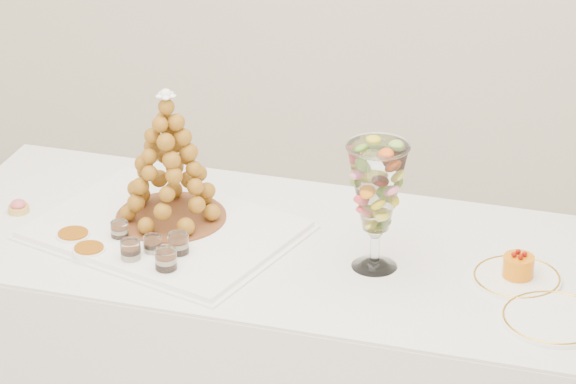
# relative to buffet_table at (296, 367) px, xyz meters

# --- Properties ---
(buffet_table) EXTENTS (2.06, 0.92, 0.77)m
(buffet_table) POSITION_rel_buffet_table_xyz_m (0.00, 0.00, 0.00)
(buffet_table) COLOR white
(buffet_table) RESTS_ON ground
(lace_tray) EXTENTS (0.78, 0.68, 0.02)m
(lace_tray) POSITION_rel_buffet_table_xyz_m (-0.37, -0.01, 0.39)
(lace_tray) COLOR white
(lace_tray) RESTS_ON buffet_table
(macaron_vase) EXTENTS (0.16, 0.16, 0.34)m
(macaron_vase) POSITION_rel_buffet_table_xyz_m (0.22, -0.05, 0.61)
(macaron_vase) COLOR white
(macaron_vase) RESTS_ON buffet_table
(cake_plate) EXTENTS (0.23, 0.23, 0.01)m
(cake_plate) POSITION_rel_buffet_table_xyz_m (0.59, -0.04, 0.39)
(cake_plate) COLOR white
(cake_plate) RESTS_ON buffet_table
(spare_plate) EXTENTS (0.26, 0.26, 0.01)m
(spare_plate) POSITION_rel_buffet_table_xyz_m (0.70, -0.22, 0.39)
(spare_plate) COLOR white
(spare_plate) RESTS_ON buffet_table
(pink_tart) EXTENTS (0.06, 0.06, 0.04)m
(pink_tart) POSITION_rel_buffet_table_xyz_m (-0.81, 0.02, 0.40)
(pink_tart) COLOR tan
(pink_tart) RESTS_ON buffet_table
(verrine_a) EXTENTS (0.06, 0.06, 0.06)m
(verrine_a) POSITION_rel_buffet_table_xyz_m (-0.47, -0.09, 0.42)
(verrine_a) COLOR white
(verrine_a) RESTS_ON buffet_table
(verrine_b) EXTENTS (0.05, 0.05, 0.07)m
(verrine_b) POSITION_rel_buffet_table_xyz_m (-0.36, -0.15, 0.42)
(verrine_b) COLOR white
(verrine_b) RESTS_ON buffet_table
(verrine_c) EXTENTS (0.06, 0.06, 0.08)m
(verrine_c) POSITION_rel_buffet_table_xyz_m (-0.29, -0.14, 0.42)
(verrine_c) COLOR white
(verrine_c) RESTS_ON buffet_table
(verrine_d) EXTENTS (0.06, 0.06, 0.07)m
(verrine_d) POSITION_rel_buffet_table_xyz_m (-0.40, -0.20, 0.42)
(verrine_d) COLOR white
(verrine_d) RESTS_ON buffet_table
(verrine_e) EXTENTS (0.07, 0.07, 0.08)m
(verrine_e) POSITION_rel_buffet_table_xyz_m (-0.29, -0.23, 0.42)
(verrine_e) COLOR white
(verrine_e) RESTS_ON buffet_table
(ramekin_back) EXTENTS (0.09, 0.09, 0.03)m
(ramekin_back) POSITION_rel_buffet_table_xyz_m (-0.59, -0.12, 0.40)
(ramekin_back) COLOR white
(ramekin_back) RESTS_ON buffet_table
(ramekin_front) EXTENTS (0.09, 0.09, 0.03)m
(ramekin_front) POSITION_rel_buffet_table_xyz_m (-0.52, -0.18, 0.40)
(ramekin_front) COLOR white
(ramekin_front) RESTS_ON buffet_table
(croquembouche) EXTENTS (0.31, 0.31, 0.38)m
(croquembouche) POSITION_rel_buffet_table_xyz_m (-0.37, 0.05, 0.59)
(croquembouche) COLOR brown
(croquembouche) RESTS_ON lace_tray
(mousse_cake) EXTENTS (0.08, 0.08, 0.07)m
(mousse_cake) POSITION_rel_buffet_table_xyz_m (0.59, -0.04, 0.42)
(mousse_cake) COLOR orange
(mousse_cake) RESTS_ON cake_plate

